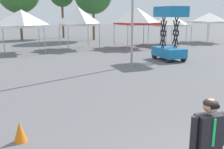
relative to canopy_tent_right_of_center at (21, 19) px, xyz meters
The scene contains 8 objects.
canopy_tent_right_of_center is the anchor object (origin of this frame).
canopy_tent_behind_right 4.89m from the canopy_tent_right_of_center, ahead, with size 3.00×3.00×3.65m.
canopy_tent_behind_left 10.08m from the canopy_tent_right_of_center, ahead, with size 3.59×3.59×3.64m.
canopy_tent_behind_center 14.35m from the canopy_tent_right_of_center, ahead, with size 3.29×3.29×3.04m.
canopy_tent_far_left 19.85m from the canopy_tent_right_of_center, ahead, with size 3.58×3.58×3.21m.
scissor_lift 11.64m from the canopy_tent_right_of_center, 41.92° to the right, with size 1.55×2.39×3.53m.
person_foreground 19.25m from the canopy_tent_right_of_center, 87.48° to the right, with size 0.65×0.28×1.78m.
traffic_cone_lot_center 16.05m from the canopy_tent_right_of_center, 96.36° to the right, with size 0.32×0.32×0.52m, color orange.
Camera 1 is at (-3.23, -2.62, 3.05)m, focal length 41.59 mm.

